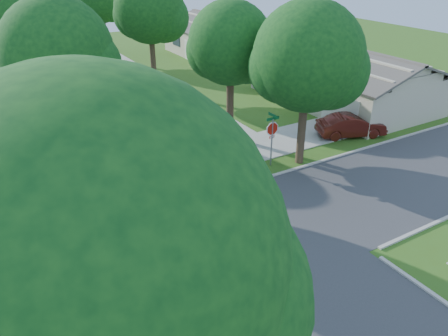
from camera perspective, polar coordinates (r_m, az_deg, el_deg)
name	(u,v)px	position (r m, az deg, el deg)	size (l,w,h in m)	color
ground	(246,234)	(18.52, 2.86, -8.58)	(100.00, 100.00, 0.00)	#385E19
road_ns	(246,234)	(18.51, 2.86, -8.57)	(7.00, 100.00, 0.02)	#333335
sidewalk_ne	(148,74)	(42.51, -9.83, 11.97)	(1.20, 40.00, 0.04)	#9E9B91
sidewalk_nw	(8,94)	(40.01, -26.41, 8.61)	(1.20, 40.00, 0.04)	#9E9B91
driveway	(289,138)	(27.67, 8.51, 3.85)	(8.80, 3.60, 0.05)	#9E9B91
stop_sign_sw	(197,313)	(12.28, -3.59, -18.41)	(1.05, 0.80, 2.98)	gray
stop_sign_ne	(272,131)	(23.33, 6.32, 4.84)	(1.05, 0.80, 2.98)	gray
tree_e_near	(231,47)	(25.73, 0.94, 15.51)	(4.97, 4.80, 8.28)	#38281C
tree_e_mid	(150,12)	(36.27, -9.61, 19.50)	(5.59, 5.40, 9.21)	#38281C
tree_e_far	(101,0)	(48.55, -15.74, 20.42)	(5.17, 5.00, 8.72)	#38281C
tree_w_near	(59,58)	(22.30, -20.71, 13.29)	(5.38, 5.20, 8.97)	#38281C
tree_w_mid	(19,17)	(33.96, -25.19, 17.38)	(5.80, 5.60, 9.56)	#38281C
tree_w_far	(0,11)	(46.93, -27.21, 17.79)	(4.76, 4.60, 8.04)	#38281C
tree_sw_corner	(100,274)	(7.16, -15.93, -13.19)	(6.21, 6.00, 9.55)	#38281C
tree_ne_corner	(308,62)	(22.90, 10.97, 13.47)	(5.80, 5.60, 8.66)	#38281C
house_ne_near	(343,82)	(35.13, 15.22, 10.80)	(8.42, 13.60, 4.23)	#B9AC92
house_ne_far	(223,42)	(49.02, -0.15, 16.12)	(8.42, 13.60, 4.23)	#B9AC92
car_driveway	(351,126)	(28.68, 16.27, 5.35)	(1.49, 4.28, 1.41)	#4B150F
car_curb_east	(84,48)	(52.14, -17.78, 14.76)	(1.90, 4.73, 1.61)	black
car_curb_west	(33,69)	(45.31, -23.72, 11.81)	(1.67, 4.11, 1.19)	black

